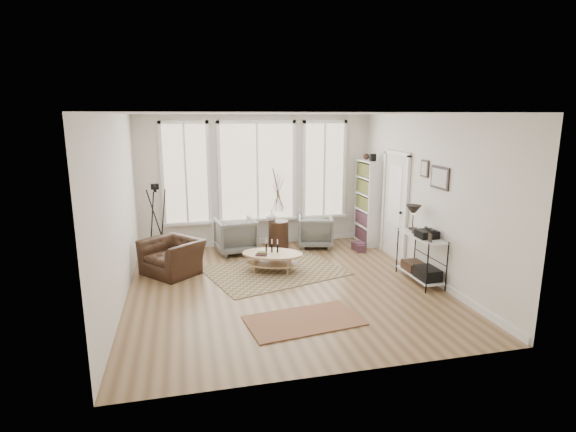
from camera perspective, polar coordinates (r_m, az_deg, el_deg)
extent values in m
plane|color=olive|center=(7.80, -0.42, -8.93)|extent=(5.50, 5.50, 0.00)
plane|color=white|center=(7.26, -0.46, 12.89)|extent=(5.50, 5.50, 0.00)
cube|color=silver|center=(10.06, -3.93, 4.49)|extent=(5.20, 0.04, 2.90)
cube|color=silver|center=(4.83, 6.84, -4.51)|extent=(5.20, 0.04, 2.90)
cube|color=silver|center=(7.29, -20.80, 0.58)|extent=(0.04, 5.50, 2.90)
cube|color=silver|center=(8.36, 17.23, 2.29)|extent=(0.04, 5.50, 2.90)
cube|color=white|center=(10.34, -3.81, -3.17)|extent=(5.10, 0.04, 0.12)
cube|color=white|center=(8.69, 16.55, -6.76)|extent=(0.03, 5.40, 0.12)
cube|color=tan|center=(10.01, -3.93, 5.61)|extent=(1.60, 0.03, 2.10)
cube|color=tan|center=(9.88, -12.87, 5.23)|extent=(0.90, 0.03, 2.10)
cube|color=tan|center=(10.38, 4.59, 5.84)|extent=(0.90, 0.03, 2.10)
cube|color=white|center=(9.99, -3.91, 5.60)|extent=(1.74, 0.06, 2.24)
cube|color=white|center=(9.86, -12.87, 5.22)|extent=(1.04, 0.06, 2.24)
cube|color=white|center=(10.36, 4.62, 5.83)|extent=(1.04, 0.06, 2.24)
cube|color=white|center=(10.16, -3.80, -0.47)|extent=(4.10, 0.12, 0.06)
cube|color=silver|center=(9.41, 13.44, 1.14)|extent=(0.04, 0.88, 2.10)
cube|color=white|center=(9.35, 13.40, 2.63)|extent=(0.01, 0.55, 1.20)
cube|color=white|center=(8.98, 14.74, 0.52)|extent=(0.06, 0.08, 2.18)
cube|color=white|center=(9.83, 12.09, 1.69)|extent=(0.06, 0.08, 2.18)
cube|color=white|center=(9.25, 13.70, 7.76)|extent=(0.06, 1.06, 0.08)
sphere|color=black|center=(9.11, 14.09, 0.41)|extent=(0.06, 0.06, 0.06)
cube|color=white|center=(9.95, 10.96, 1.28)|extent=(0.30, 0.03, 1.90)
cube|color=white|center=(10.69, 9.17, 2.13)|extent=(0.30, 0.03, 1.90)
cube|color=white|center=(10.38, 10.80, 1.75)|extent=(0.02, 0.85, 1.90)
cube|color=white|center=(10.32, 10.04, 1.72)|extent=(0.30, 0.81, 1.90)
cube|color=maroon|center=(10.32, 10.04, 1.72)|extent=(0.24, 0.75, 1.76)
cube|color=black|center=(10.00, 10.71, 7.31)|extent=(0.12, 0.10, 0.16)
sphere|color=#321E13|center=(10.32, 9.92, 7.45)|extent=(0.14, 0.14, 0.14)
cube|color=white|center=(8.33, 16.36, -7.16)|extent=(0.37, 1.07, 0.03)
cube|color=white|center=(8.13, 16.66, -2.51)|extent=(0.37, 1.07, 0.02)
cylinder|color=black|center=(7.71, 17.26, -6.42)|extent=(0.02, 0.02, 0.85)
cylinder|color=black|center=(7.90, 19.53, -6.14)|extent=(0.02, 0.02, 0.85)
cylinder|color=black|center=(8.60, 13.71, -4.25)|extent=(0.02, 0.02, 0.85)
cylinder|color=black|center=(8.76, 15.82, -4.05)|extent=(0.02, 0.02, 0.85)
cylinder|color=black|center=(8.41, 15.51, -1.55)|extent=(0.14, 0.14, 0.02)
cylinder|color=black|center=(8.38, 15.57, -0.62)|extent=(0.02, 0.02, 0.30)
cone|color=black|center=(8.33, 15.65, 0.72)|extent=(0.28, 0.28, 0.18)
cube|color=black|center=(7.98, 17.23, -2.18)|extent=(0.32, 0.30, 0.13)
cube|color=black|center=(8.09, 17.28, -6.99)|extent=(0.32, 0.45, 0.20)
cube|color=#321E13|center=(8.48, 15.67, -6.12)|extent=(0.32, 0.40, 0.16)
cube|color=black|center=(7.70, 17.60, -2.65)|extent=(0.02, 0.10, 0.14)
cube|color=black|center=(8.16, 15.68, -1.77)|extent=(0.02, 0.10, 0.12)
cube|color=black|center=(7.95, 18.74, 4.61)|extent=(0.03, 0.52, 0.38)
cube|color=silver|center=(7.94, 18.65, 4.61)|extent=(0.01, 0.44, 0.30)
cube|color=black|center=(8.36, 16.99, 5.78)|extent=(0.03, 0.24, 0.30)
cube|color=silver|center=(8.35, 16.90, 5.78)|extent=(0.01, 0.18, 0.24)
cube|color=brown|center=(8.54, -1.74, -6.96)|extent=(2.83, 2.43, 0.01)
cube|color=maroon|center=(6.58, 2.02, -13.09)|extent=(1.72, 1.11, 0.01)
ellipsoid|color=tan|center=(8.48, -1.99, -5.98)|extent=(1.13, 0.92, 0.03)
ellipsoid|color=tan|center=(8.43, -2.00, -4.82)|extent=(1.32, 1.08, 0.04)
cylinder|color=tan|center=(8.26, -3.90, -6.52)|extent=(0.03, 0.03, 0.32)
cylinder|color=tan|center=(8.38, 0.38, -6.21)|extent=(0.03, 0.03, 0.32)
cylinder|color=tan|center=(8.60, -4.29, -5.75)|extent=(0.03, 0.03, 0.32)
cylinder|color=tan|center=(8.71, -0.18, -5.46)|extent=(0.03, 0.03, 0.32)
cylinder|color=black|center=(8.42, -2.78, -4.13)|extent=(0.03, 0.03, 0.16)
cylinder|color=black|center=(8.44, -2.06, -4.09)|extent=(0.03, 0.03, 0.16)
cylinder|color=black|center=(8.46, -1.34, -4.04)|extent=(0.03, 0.03, 0.16)
cube|color=#294723|center=(8.30, -3.36, -4.78)|extent=(0.20, 0.14, 0.05)
imported|color=slate|center=(9.63, -6.66, -2.48)|extent=(0.89, 0.91, 0.75)
imported|color=slate|center=(10.03, 3.50, -1.94)|extent=(0.91, 0.93, 0.70)
cylinder|color=#321E13|center=(9.75, -1.22, -2.49)|extent=(0.43, 0.43, 0.65)
imported|color=silver|center=(9.67, -2.13, 0.10)|extent=(0.25, 0.25, 0.24)
imported|color=#321E13|center=(8.60, -14.47, -5.02)|extent=(1.31, 1.29, 0.64)
cylinder|color=black|center=(9.28, -16.53, 3.13)|extent=(0.07, 0.07, 0.07)
cube|color=black|center=(9.26, -16.56, 3.60)|extent=(0.16, 0.12, 0.11)
cylinder|color=black|center=(9.18, -16.59, 3.52)|extent=(0.07, 0.09, 0.07)
cube|color=maroon|center=(9.92, 8.98, -3.80)|extent=(0.28, 0.32, 0.18)
cube|color=maroon|center=(9.83, 9.21, -4.02)|extent=(0.24, 0.28, 0.16)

